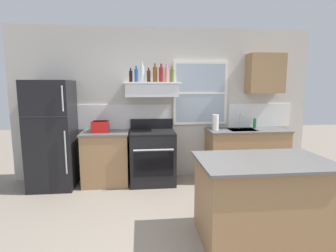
{
  "coord_description": "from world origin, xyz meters",
  "views": [
    {
      "loc": [
        -0.46,
        -2.68,
        1.69
      ],
      "look_at": [
        -0.05,
        1.2,
        1.1
      ],
      "focal_mm": 28.75,
      "sensor_mm": 36.0,
      "label": 1
    }
  ],
  "objects_px": {
    "bottle_olive_oil_square": "(172,75)",
    "bottle_blue_liqueur": "(136,75)",
    "paper_towel_roll": "(216,122)",
    "bottle_amber_wine": "(155,74)",
    "bottle_rose_pink": "(167,74)",
    "bottle_red_label_wine": "(161,74)",
    "stove_range": "(153,157)",
    "refrigerator": "(52,135)",
    "kitchen_island": "(262,200)",
    "dish_soap_bottle": "(255,123)",
    "bottle_clear_tall": "(142,74)",
    "bottle_brown_stout": "(149,76)",
    "toaster": "(100,126)",
    "bottle_balsamic_dark": "(131,76)"
  },
  "relations": [
    {
      "from": "bottle_amber_wine",
      "to": "bottle_balsamic_dark",
      "type": "bearing_deg",
      "value": 178.38
    },
    {
      "from": "bottle_brown_stout",
      "to": "bottle_red_label_wine",
      "type": "xyz_separation_m",
      "value": [
        0.21,
        -0.04,
        0.03
      ]
    },
    {
      "from": "kitchen_island",
      "to": "bottle_brown_stout",
      "type": "bearing_deg",
      "value": 120.26
    },
    {
      "from": "bottle_blue_liqueur",
      "to": "dish_soap_bottle",
      "type": "relative_size",
      "value": 1.47
    },
    {
      "from": "stove_range",
      "to": "bottle_blue_liqueur",
      "type": "relative_size",
      "value": 4.11
    },
    {
      "from": "toaster",
      "to": "bottle_olive_oil_square",
      "type": "relative_size",
      "value": 1.08
    },
    {
      "from": "bottle_clear_tall",
      "to": "bottle_red_label_wine",
      "type": "xyz_separation_m",
      "value": [
        0.31,
        -0.05,
        -0.01
      ]
    },
    {
      "from": "bottle_balsamic_dark",
      "to": "kitchen_island",
      "type": "distance_m",
      "value": 2.81
    },
    {
      "from": "toaster",
      "to": "bottle_red_label_wine",
      "type": "distance_m",
      "value": 1.34
    },
    {
      "from": "stove_range",
      "to": "paper_towel_roll",
      "type": "relative_size",
      "value": 4.04
    },
    {
      "from": "paper_towel_roll",
      "to": "stove_range",
      "type": "bearing_deg",
      "value": -178.08
    },
    {
      "from": "bottle_blue_liqueur",
      "to": "bottle_clear_tall",
      "type": "xyz_separation_m",
      "value": [
        0.1,
        0.03,
        0.03
      ]
    },
    {
      "from": "refrigerator",
      "to": "bottle_rose_pink",
      "type": "bearing_deg",
      "value": 4.15
    },
    {
      "from": "bottle_rose_pink",
      "to": "bottle_olive_oil_square",
      "type": "xyz_separation_m",
      "value": [
        0.09,
        0.03,
        -0.01
      ]
    },
    {
      "from": "bottle_red_label_wine",
      "to": "paper_towel_roll",
      "type": "xyz_separation_m",
      "value": [
        0.96,
        -0.01,
        -0.83
      ]
    },
    {
      "from": "paper_towel_roll",
      "to": "kitchen_island",
      "type": "relative_size",
      "value": 0.19
    },
    {
      "from": "paper_towel_roll",
      "to": "bottle_balsamic_dark",
      "type": "bearing_deg",
      "value": 178.3
    },
    {
      "from": "dish_soap_bottle",
      "to": "refrigerator",
      "type": "bearing_deg",
      "value": -177.4
    },
    {
      "from": "bottle_brown_stout",
      "to": "bottle_red_label_wine",
      "type": "relative_size",
      "value": 0.79
    },
    {
      "from": "bottle_olive_oil_square",
      "to": "bottle_blue_liqueur",
      "type": "bearing_deg",
      "value": -173.43
    },
    {
      "from": "toaster",
      "to": "bottle_olive_oil_square",
      "type": "height_order",
      "value": "bottle_olive_oil_square"
    },
    {
      "from": "bottle_rose_pink",
      "to": "paper_towel_roll",
      "type": "distance_m",
      "value": 1.19
    },
    {
      "from": "bottle_red_label_wine",
      "to": "dish_soap_bottle",
      "type": "distance_m",
      "value": 1.93
    },
    {
      "from": "refrigerator",
      "to": "kitchen_island",
      "type": "height_order",
      "value": "refrigerator"
    },
    {
      "from": "refrigerator",
      "to": "bottle_red_label_wine",
      "type": "distance_m",
      "value": 2.06
    },
    {
      "from": "bottle_clear_tall",
      "to": "bottle_brown_stout",
      "type": "relative_size",
      "value": 1.42
    },
    {
      "from": "dish_soap_bottle",
      "to": "bottle_red_label_wine",
      "type": "bearing_deg",
      "value": -176.97
    },
    {
      "from": "bottle_balsamic_dark",
      "to": "kitchen_island",
      "type": "height_order",
      "value": "bottle_balsamic_dark"
    },
    {
      "from": "toaster",
      "to": "stove_range",
      "type": "bearing_deg",
      "value": -0.32
    },
    {
      "from": "bottle_amber_wine",
      "to": "bottle_rose_pink",
      "type": "distance_m",
      "value": 0.21
    },
    {
      "from": "kitchen_island",
      "to": "bottle_amber_wine",
      "type": "bearing_deg",
      "value": 118.01
    },
    {
      "from": "refrigerator",
      "to": "bottle_rose_pink",
      "type": "xyz_separation_m",
      "value": [
        1.91,
        0.14,
        0.99
      ]
    },
    {
      "from": "dish_soap_bottle",
      "to": "bottle_brown_stout",
      "type": "bearing_deg",
      "value": -178.35
    },
    {
      "from": "bottle_red_label_wine",
      "to": "kitchen_island",
      "type": "relative_size",
      "value": 0.22
    },
    {
      "from": "refrigerator",
      "to": "bottle_brown_stout",
      "type": "xyz_separation_m",
      "value": [
        1.6,
        0.1,
        0.96
      ]
    },
    {
      "from": "bottle_brown_stout",
      "to": "dish_soap_bottle",
      "type": "xyz_separation_m",
      "value": [
        1.93,
        0.06,
        -0.84
      ]
    },
    {
      "from": "bottle_clear_tall",
      "to": "bottle_brown_stout",
      "type": "xyz_separation_m",
      "value": [
        0.1,
        -0.02,
        -0.04
      ]
    },
    {
      "from": "bottle_blue_liqueur",
      "to": "bottle_amber_wine",
      "type": "height_order",
      "value": "bottle_amber_wine"
    },
    {
      "from": "bottle_rose_pink",
      "to": "dish_soap_bottle",
      "type": "bearing_deg",
      "value": 0.77
    },
    {
      "from": "stove_range",
      "to": "bottle_olive_oil_square",
      "type": "distance_m",
      "value": 1.45
    },
    {
      "from": "paper_towel_roll",
      "to": "bottle_amber_wine",
      "type": "bearing_deg",
      "value": 178.27
    },
    {
      "from": "stove_range",
      "to": "kitchen_island",
      "type": "bearing_deg",
      "value": -59.81
    },
    {
      "from": "bottle_red_label_wine",
      "to": "stove_range",
      "type": "bearing_deg",
      "value": -163.66
    },
    {
      "from": "bottle_clear_tall",
      "to": "dish_soap_bottle",
      "type": "relative_size",
      "value": 1.87
    },
    {
      "from": "bottle_olive_oil_square",
      "to": "paper_towel_roll",
      "type": "height_order",
      "value": "bottle_olive_oil_square"
    },
    {
      "from": "toaster",
      "to": "bottle_balsamic_dark",
      "type": "relative_size",
      "value": 1.28
    },
    {
      "from": "bottle_amber_wine",
      "to": "bottle_olive_oil_square",
      "type": "height_order",
      "value": "bottle_amber_wine"
    },
    {
      "from": "bottle_clear_tall",
      "to": "bottle_brown_stout",
      "type": "bearing_deg",
      "value": -9.66
    },
    {
      "from": "bottle_balsamic_dark",
      "to": "kitchen_island",
      "type": "relative_size",
      "value": 0.17
    },
    {
      "from": "refrigerator",
      "to": "dish_soap_bottle",
      "type": "xyz_separation_m",
      "value": [
        3.53,
        0.16,
        0.11
      ]
    }
  ]
}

